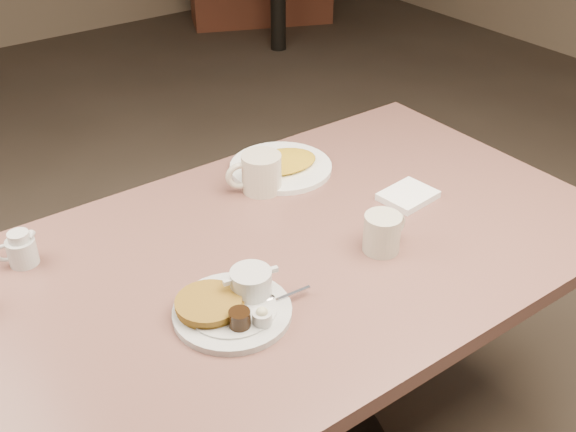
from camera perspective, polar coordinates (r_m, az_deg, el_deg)
diner_table at (r=1.68m, az=0.41°, el=-7.18°), size 1.50×0.90×0.75m
main_plate at (r=1.38m, az=-4.59°, el=-7.21°), size 0.31×0.28×0.07m
coffee_mug_near at (r=1.55m, az=7.87°, el=-1.32°), size 0.12×0.09×0.09m
napkin at (r=1.76m, az=9.91°, el=1.67°), size 0.14×0.12×0.02m
coffee_mug_far at (r=1.76m, az=-2.35°, el=3.58°), size 0.16×0.13×0.10m
creamer_right at (r=1.61m, az=-21.25°, el=-2.60°), size 0.09×0.08×0.08m
hash_plate at (r=1.86m, az=-0.60°, el=4.22°), size 0.31×0.31×0.04m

